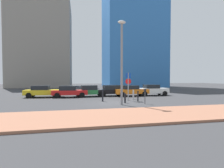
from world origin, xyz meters
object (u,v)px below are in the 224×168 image
Objects in this scene: parked_car_green at (89,91)px; parking_meter at (145,94)px; traffic_bollard_far at (103,96)px; traffic_bollard_edge at (125,98)px; street_lamp at (122,56)px; traffic_bollard_near at (133,95)px; parking_sign_post at (128,83)px; parked_car_white at (152,90)px; parked_car_red at (69,91)px; parked_car_orange at (131,90)px; parked_car_yellow at (43,91)px; parked_car_black at (112,90)px; traffic_bollard_mid at (138,96)px.

parked_car_green is 3.13× the size of parking_meter.
traffic_bollard_far reaches higher than traffic_bollard_edge.
traffic_bollard_far is (-1.35, 2.44, -3.81)m from street_lamp.
parking_meter is (4.59, -7.46, 0.15)m from parked_car_green.
traffic_bollard_near is at bearing -41.94° from parked_car_green.
parking_sign_post reaches higher than parked_car_green.
parking_sign_post is at bearing 63.17° from traffic_bollard_edge.
traffic_bollard_near is at bearing -137.18° from parked_car_white.
parked_car_orange is (7.99, -0.12, 0.01)m from parked_car_red.
parked_car_yellow reaches higher than traffic_bollard_far.
parking_sign_post is at bearing -28.77° from parked_car_yellow.
parked_car_white is 8.32m from traffic_bollard_edge.
traffic_bollard_near reaches higher than traffic_bollard_edge.
street_lamp is 4.06m from traffic_bollard_edge.
parked_car_white is 1.44× the size of parking_sign_post.
parked_car_orange is 4.33× the size of traffic_bollard_near.
parked_car_white is at bearing 60.23° from parking_meter.
traffic_bollard_mid is (1.55, -5.77, -0.23)m from parked_car_black.
parked_car_orange is at bearing 67.25° from traffic_bollard_edge.
parked_car_red reaches higher than traffic_bollard_near.
traffic_bollard_edge is at bearing -124.73° from traffic_bollard_near.
parked_car_orange is (5.49, -0.48, -0.00)m from parked_car_green.
parked_car_black is at bearing 109.92° from traffic_bollard_near.
parking_sign_post is 2.29m from traffic_bollard_edge.
parked_car_orange is at bearing -4.01° from parked_car_yellow.
parking_sign_post is at bearing -111.20° from parked_car_orange.
parked_car_yellow is 0.99× the size of parked_car_orange.
parking_meter reaches higher than traffic_bollard_near.
parked_car_red is 0.99× the size of parked_car_green.
parked_car_green is 1.47× the size of parking_sign_post.
parked_car_green reaches higher than parked_car_red.
parking_meter is at bearing -36.96° from parked_car_yellow.
parked_car_orange is at bearing -4.97° from parked_car_green.
parked_car_orange is at bearing 68.80° from parking_sign_post.
traffic_bollard_mid is at bearing -99.84° from parked_car_orange.
parked_car_yellow reaches higher than traffic_bollard_mid.
traffic_bollard_mid is (4.60, -5.61, -0.21)m from parked_car_green.
parked_car_green is at bearing 177.16° from parked_car_white.
parked_car_orange is 3.77m from traffic_bollard_near.
parked_car_red is 5.86m from traffic_bollard_far.
parked_car_red is 4.61× the size of traffic_bollard_edge.
traffic_bollard_mid is at bearing -36.48° from parked_car_red.
parked_car_white reaches higher than traffic_bollard_edge.
traffic_bollard_near is (7.11, -3.78, -0.20)m from parked_car_red.
parked_car_black is 2.52m from parked_car_orange.
parking_sign_post is at bearing -35.97° from parked_car_red.
street_lamp is at bearing -139.88° from traffic_bollard_mid.
parked_car_orange reaches higher than parked_car_red.
street_lamp is 8.02× the size of traffic_bollard_edge.
parking_sign_post is 1.71m from traffic_bollard_mid.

